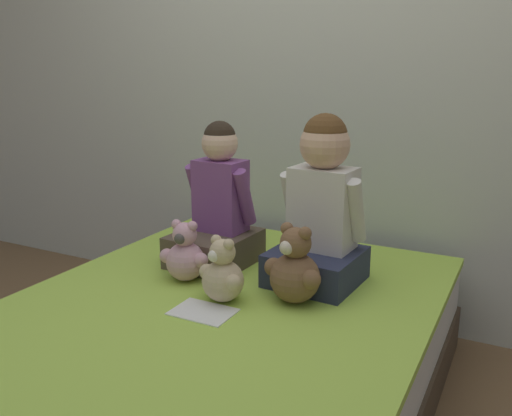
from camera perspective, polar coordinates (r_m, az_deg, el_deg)
name	(u,v)px	position (r m, az deg, el deg)	size (l,w,h in m)	color
wall_behind_bed	(326,64)	(2.69, 7.42, 14.82)	(8.00, 0.06, 2.50)	beige
bed	(202,372)	(1.96, -5.67, -16.84)	(1.44, 2.02, 0.43)	#473828
child_on_left	(218,210)	(2.28, -4.06, -0.19)	(0.32, 0.36, 0.60)	brown
child_on_right	(321,209)	(2.07, 6.86, -0.13)	(0.34, 0.34, 0.65)	#282D47
teddy_bear_held_by_left_child	(185,255)	(2.12, -7.47, -4.97)	(0.20, 0.15, 0.24)	#DBA3B2
teddy_bear_held_by_right_child	(295,270)	(1.91, 4.10, -6.51)	(0.23, 0.18, 0.28)	brown
teddy_bear_between_children	(222,274)	(1.92, -3.55, -6.98)	(0.19, 0.15, 0.24)	#D1B78E
sign_card	(203,312)	(1.88, -5.60, -10.82)	(0.21, 0.15, 0.00)	white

